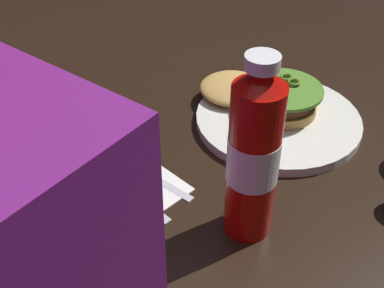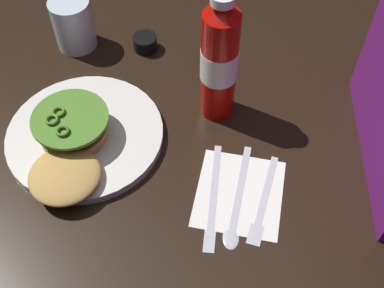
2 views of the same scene
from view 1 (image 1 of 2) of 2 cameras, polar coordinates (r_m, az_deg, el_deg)
The scene contains 8 objects.
ground_plane at distance 0.85m, azimuth 9.74°, elevation 0.69°, with size 3.00×3.00×0.00m, color black.
dinner_plate at distance 0.87m, azimuth 9.66°, elevation 2.70°, with size 0.28×0.28×0.02m, color silver.
burger_sandwich at distance 0.88m, azimuth 8.04°, elevation 5.52°, with size 0.22×0.13×0.05m.
ketchup_bottle at distance 0.61m, azimuth 6.94°, elevation -1.41°, with size 0.06×0.06×0.26m.
napkin at distance 0.75m, azimuth -7.67°, elevation -4.79°, with size 0.15×0.14×0.00m, color white.
butter_knife at distance 0.78m, azimuth -6.61°, elevation -2.31°, with size 0.20×0.02×0.00m.
spoon_utensil at distance 0.76m, azimuth -9.07°, elevation -3.49°, with size 0.20×0.05×0.00m.
fork_utensil at distance 0.74m, azimuth -11.00°, elevation -5.39°, with size 0.17×0.06×0.00m.
Camera 1 is at (-0.29, 0.62, 0.50)m, focal length 47.27 mm.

